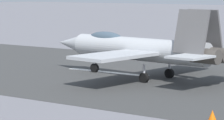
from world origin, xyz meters
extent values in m
plane|color=slate|center=(0.00, 0.00, 0.00)|extent=(400.00, 400.00, 0.00)
cube|color=#3A3A3A|center=(0.00, 0.00, 0.01)|extent=(240.00, 26.00, 0.02)
cube|color=white|center=(0.88, 0.00, 0.02)|extent=(8.00, 0.70, 0.00)
cylinder|color=#AEB1B5|center=(-3.11, 1.22, 2.31)|extent=(12.84, 3.24, 1.82)
cone|color=#AEB1B5|center=(4.67, 0.34, 2.31)|extent=(3.09, 1.87, 1.54)
ellipsoid|color=#3F5160|center=(0.45, 0.82, 2.99)|extent=(3.70, 1.50, 1.10)
cylinder|color=#47423D|center=(-9.53, 2.51, 2.31)|extent=(2.31, 1.34, 1.10)
cylinder|color=#47423D|center=(-9.65, 1.41, 2.31)|extent=(2.31, 1.34, 1.10)
cube|color=#AEB1B5|center=(-3.64, 5.40, 2.21)|extent=(4.10, 6.71, 0.24)
cube|color=#AEB1B5|center=(-4.56, -2.73, 2.21)|extent=(4.10, 6.71, 0.24)
cube|color=#AEB1B5|center=(-9.32, 4.34, 2.41)|extent=(2.70, 3.05, 0.16)
cube|color=#575556|center=(-8.51, 2.74, 4.01)|extent=(2.69, 1.23, 3.14)
cube|color=#575556|center=(-8.72, 0.95, 4.01)|extent=(2.69, 1.23, 3.14)
cylinder|color=silver|center=(1.75, 0.67, 0.70)|extent=(0.18, 0.18, 1.40)
cylinder|color=black|center=(1.75, 0.67, 0.38)|extent=(0.79, 0.38, 0.76)
cylinder|color=silver|center=(-4.72, 3.02, 0.70)|extent=(0.18, 0.18, 1.40)
cylinder|color=black|center=(-4.72, 3.02, 0.38)|extent=(0.79, 0.38, 0.76)
cylinder|color=silver|center=(-5.08, -0.16, 0.70)|extent=(0.18, 0.18, 1.40)
cylinder|color=black|center=(-5.08, -0.16, 0.38)|extent=(0.79, 0.38, 0.76)
cone|color=orange|center=(-14.65, 11.71, 0.28)|extent=(0.44, 0.44, 0.55)
camera|label=1|loc=(-28.61, 40.53, 7.06)|focal=95.61mm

